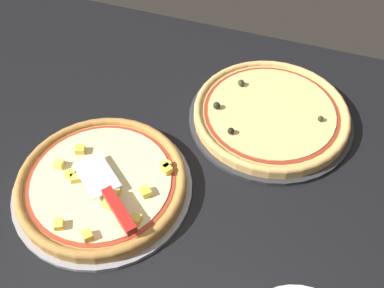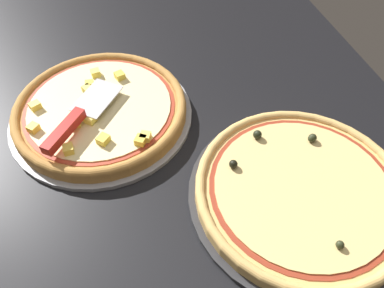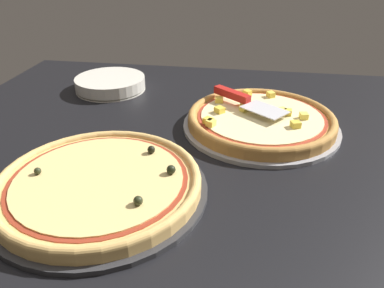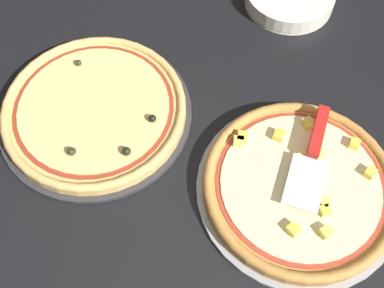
% 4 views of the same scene
% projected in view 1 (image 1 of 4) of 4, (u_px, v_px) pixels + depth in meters
% --- Properties ---
extents(ground_plane, '(1.55, 1.16, 0.04)m').
position_uv_depth(ground_plane, '(154.00, 171.00, 1.06)').
color(ground_plane, black).
extents(pizza_pan_front, '(0.40, 0.40, 0.01)m').
position_uv_depth(pizza_pan_front, '(103.00, 188.00, 1.00)').
color(pizza_pan_front, '#939399').
rests_on(pizza_pan_front, ground_plane).
extents(pizza_front, '(0.38, 0.38, 0.04)m').
position_uv_depth(pizza_front, '(102.00, 182.00, 0.99)').
color(pizza_front, '#B77F3D').
rests_on(pizza_front, pizza_pan_front).
extents(pizza_pan_back, '(0.41, 0.41, 0.01)m').
position_uv_depth(pizza_pan_back, '(270.00, 118.00, 1.14)').
color(pizza_pan_back, '#2D2D30').
rests_on(pizza_pan_back, ground_plane).
extents(pizza_back, '(0.39, 0.39, 0.04)m').
position_uv_depth(pizza_back, '(271.00, 113.00, 1.13)').
color(pizza_back, '#DBAD60').
rests_on(pizza_back, pizza_pan_back).
extents(serving_spatula, '(0.20, 0.18, 0.02)m').
position_uv_depth(serving_spatula, '(113.00, 201.00, 0.92)').
color(serving_spatula, silver).
rests_on(serving_spatula, pizza_front).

